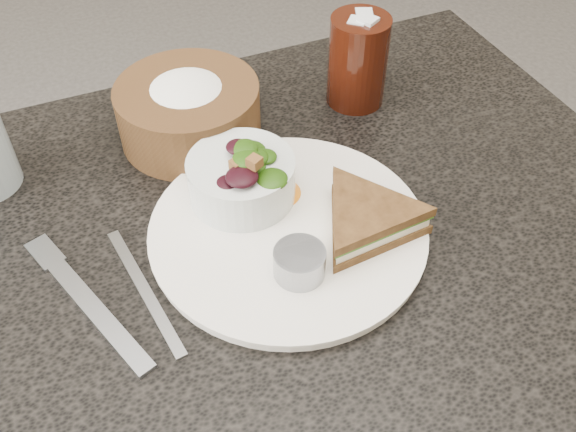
% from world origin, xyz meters
% --- Properties ---
extents(dining_table, '(1.00, 0.70, 0.75)m').
position_xyz_m(dining_table, '(0.00, 0.00, 0.38)').
color(dining_table, black).
rests_on(dining_table, floor).
extents(dinner_plate, '(0.30, 0.30, 0.01)m').
position_xyz_m(dinner_plate, '(0.05, -0.01, 0.76)').
color(dinner_plate, white).
rests_on(dinner_plate, dining_table).
extents(sandwich, '(0.16, 0.16, 0.04)m').
position_xyz_m(sandwich, '(0.13, -0.05, 0.78)').
color(sandwich, brown).
rests_on(sandwich, dinner_plate).
extents(salad_bowl, '(0.12, 0.12, 0.07)m').
position_xyz_m(salad_bowl, '(0.02, 0.06, 0.80)').
color(salad_bowl, silver).
rests_on(salad_bowl, dinner_plate).
extents(dressing_ramekin, '(0.06, 0.06, 0.03)m').
position_xyz_m(dressing_ramekin, '(0.04, -0.07, 0.78)').
color(dressing_ramekin, gray).
rests_on(dressing_ramekin, dinner_plate).
extents(orange_wedge, '(0.08, 0.08, 0.02)m').
position_xyz_m(orange_wedge, '(0.06, 0.04, 0.78)').
color(orange_wedge, orange).
rests_on(orange_wedge, dinner_plate).
extents(fork, '(0.08, 0.19, 0.01)m').
position_xyz_m(fork, '(-0.17, -0.02, 0.75)').
color(fork, '#979BA0').
rests_on(fork, dining_table).
extents(knife, '(0.04, 0.18, 0.00)m').
position_xyz_m(knife, '(-0.11, -0.02, 0.75)').
color(knife, gray).
rests_on(knife, dining_table).
extents(bread_basket, '(0.18, 0.18, 0.10)m').
position_xyz_m(bread_basket, '(0.01, 0.20, 0.80)').
color(bread_basket, '#4E341C').
rests_on(bread_basket, dining_table).
extents(cola_glass, '(0.10, 0.10, 0.13)m').
position_xyz_m(cola_glass, '(0.24, 0.19, 0.82)').
color(cola_glass, black).
rests_on(cola_glass, dining_table).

